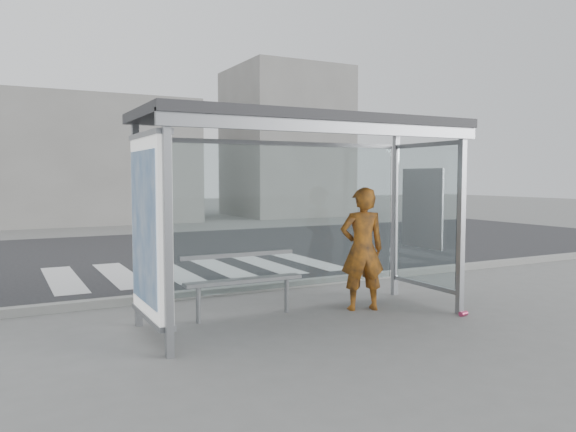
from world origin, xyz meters
The scene contains 10 objects.
ground centered at (0.00, 0.00, 0.00)m, with size 80.00×80.00×0.00m, color slate.
road centered at (0.00, 7.00, 0.00)m, with size 30.00×10.00×0.01m, color #242426.
curb centered at (0.00, 1.95, 0.06)m, with size 30.00×0.18×0.12m, color gray.
crosswalk centered at (0.00, 4.50, 0.00)m, with size 5.55×3.00×0.00m.
bus_shelter centered at (-0.37, 0.06, 1.98)m, with size 4.25×1.65×2.62m.
building_center centered at (0.00, 18.00, 2.50)m, with size 8.00×5.00×5.00m, color slate.
building_right centered at (9.00, 18.00, 3.50)m, with size 5.00×5.00×7.00m, color slate.
person centered at (0.96, 0.11, 0.86)m, with size 0.62×0.41×1.71m, color orange.
bench centered at (-0.67, 0.50, 0.50)m, with size 1.62×0.31×0.84m.
soda_can centered at (1.95, -0.82, 0.03)m, with size 0.07×0.07×0.13m, color #C63A65.
Camera 1 is at (-3.54, -6.27, 1.86)m, focal length 35.00 mm.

